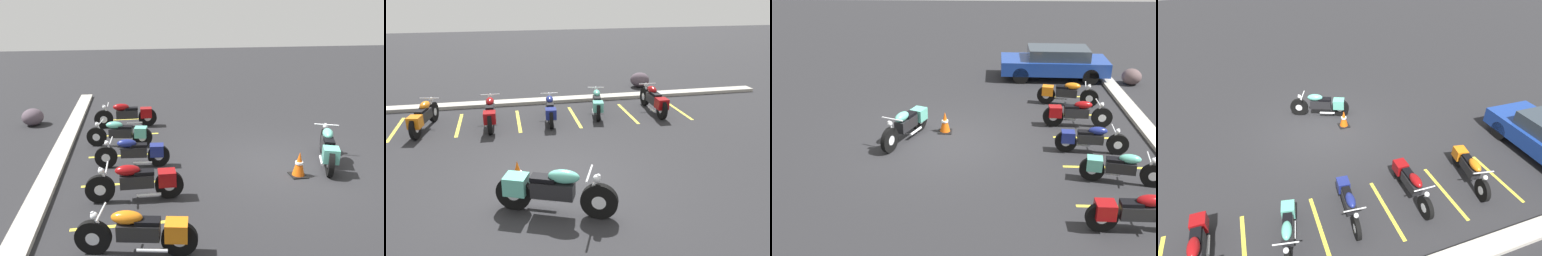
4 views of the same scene
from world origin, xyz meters
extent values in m
plane|color=#262628|center=(0.00, 0.00, 0.00)|extent=(60.00, 60.00, 0.00)
cylinder|color=black|center=(0.63, -1.42, 0.35)|extent=(0.69, 0.38, 0.70)
cylinder|color=silver|center=(0.63, -1.42, 0.35)|extent=(0.30, 0.22, 0.26)
cylinder|color=black|center=(-0.88, -0.80, 0.35)|extent=(0.69, 0.38, 0.70)
cylinder|color=silver|center=(-0.88, -0.80, 0.35)|extent=(0.30, 0.22, 0.26)
cube|color=black|center=(-0.18, -1.09, 0.51)|extent=(0.85, 0.58, 0.32)
ellipsoid|color=#59B29E|center=(0.02, -1.17, 0.79)|extent=(0.65, 0.48, 0.25)
cube|color=black|center=(-0.34, -1.03, 0.72)|extent=(0.53, 0.41, 0.08)
cube|color=#59B29E|center=(-0.84, -0.82, 0.54)|extent=(0.53, 0.51, 0.36)
cylinder|color=silver|center=(0.51, -1.38, 0.62)|extent=(0.28, 0.16, 0.56)
cylinder|color=silver|center=(0.45, -1.35, 0.90)|extent=(0.28, 0.62, 0.04)
sphere|color=silver|center=(0.58, -1.40, 0.81)|extent=(0.15, 0.15, 0.15)
cylinder|color=silver|center=(-0.37, -0.86, 0.19)|extent=(0.56, 0.29, 0.07)
cylinder|color=black|center=(-3.15, 4.75, 0.31)|extent=(0.23, 0.64, 0.63)
cylinder|color=silver|center=(-3.15, 4.75, 0.31)|extent=(0.16, 0.26, 0.24)
cylinder|color=black|center=(-3.43, 3.31, 0.31)|extent=(0.23, 0.64, 0.63)
cylinder|color=silver|center=(-3.43, 3.31, 0.31)|extent=(0.16, 0.26, 0.24)
cube|color=black|center=(-3.30, 3.99, 0.46)|extent=(0.40, 0.76, 0.28)
ellipsoid|color=orange|center=(-3.26, 4.17, 0.71)|extent=(0.34, 0.57, 0.23)
cube|color=black|center=(-3.33, 3.83, 0.64)|extent=(0.30, 0.45, 0.08)
cube|color=orange|center=(-3.42, 3.36, 0.48)|extent=(0.41, 0.44, 0.32)
cylinder|color=silver|center=(-3.17, 4.64, 0.56)|extent=(0.10, 0.25, 0.50)
cylinder|color=silver|center=(-3.18, 4.59, 0.81)|extent=(0.58, 0.15, 0.03)
sphere|color=silver|center=(-3.16, 4.71, 0.73)|extent=(0.13, 0.13, 0.13)
cylinder|color=silver|center=(-3.47, 3.78, 0.17)|extent=(0.16, 0.52, 0.07)
cylinder|color=black|center=(-1.36, 4.76, 0.32)|extent=(0.13, 0.63, 0.63)
cylinder|color=silver|center=(-1.36, 4.76, 0.32)|extent=(0.12, 0.24, 0.24)
cylinder|color=black|center=(-1.38, 3.27, 0.32)|extent=(0.13, 0.63, 0.63)
cylinder|color=silver|center=(-1.38, 3.27, 0.32)|extent=(0.12, 0.24, 0.24)
cube|color=black|center=(-1.37, 3.97, 0.46)|extent=(0.28, 0.73, 0.29)
ellipsoid|color=maroon|center=(-1.37, 4.16, 0.72)|extent=(0.26, 0.54, 0.23)
cube|color=black|center=(-1.37, 3.81, 0.65)|extent=(0.24, 0.43, 0.08)
cube|color=maroon|center=(-1.38, 3.32, 0.49)|extent=(0.35, 0.39, 0.33)
cylinder|color=silver|center=(-1.36, 4.65, 0.57)|extent=(0.06, 0.25, 0.51)
cylinder|color=silver|center=(-1.36, 4.59, 0.82)|extent=(0.60, 0.04, 0.03)
sphere|color=silver|center=(-1.36, 4.71, 0.74)|extent=(0.13, 0.13, 0.13)
cylinder|color=silver|center=(-1.51, 3.73, 0.17)|extent=(0.08, 0.53, 0.07)
cylinder|color=black|center=(0.51, 4.74, 0.29)|extent=(0.15, 0.59, 0.59)
cylinder|color=silver|center=(0.51, 4.74, 0.29)|extent=(0.13, 0.23, 0.22)
cylinder|color=black|center=(0.40, 3.37, 0.29)|extent=(0.15, 0.59, 0.59)
cylinder|color=silver|center=(0.40, 3.37, 0.29)|extent=(0.13, 0.23, 0.22)
cube|color=black|center=(0.45, 4.01, 0.43)|extent=(0.30, 0.69, 0.27)
ellipsoid|color=navy|center=(0.47, 4.19, 0.67)|extent=(0.27, 0.51, 0.21)
cube|color=black|center=(0.44, 3.86, 0.60)|extent=(0.24, 0.41, 0.07)
cube|color=navy|center=(0.40, 3.42, 0.45)|extent=(0.35, 0.38, 0.30)
cylinder|color=silver|center=(0.51, 4.64, 0.52)|extent=(0.07, 0.24, 0.47)
cylinder|color=silver|center=(0.50, 4.58, 0.75)|extent=(0.55, 0.08, 0.03)
sphere|color=silver|center=(0.51, 4.70, 0.68)|extent=(0.12, 0.12, 0.12)
cylinder|color=silver|center=(0.31, 3.80, 0.16)|extent=(0.10, 0.49, 0.06)
cylinder|color=black|center=(2.21, 5.11, 0.30)|extent=(0.22, 0.60, 0.59)
cylinder|color=silver|center=(2.21, 5.11, 0.30)|extent=(0.15, 0.24, 0.23)
cylinder|color=black|center=(1.95, 3.74, 0.30)|extent=(0.22, 0.60, 0.59)
cylinder|color=silver|center=(1.95, 3.74, 0.30)|extent=(0.15, 0.24, 0.23)
cube|color=black|center=(2.07, 4.38, 0.43)|extent=(0.37, 0.72, 0.27)
ellipsoid|color=#59B29E|center=(2.11, 4.56, 0.67)|extent=(0.32, 0.54, 0.22)
cube|color=black|center=(2.04, 4.23, 0.61)|extent=(0.29, 0.43, 0.07)
cube|color=#59B29E|center=(1.96, 3.79, 0.46)|extent=(0.39, 0.41, 0.31)
cylinder|color=silver|center=(2.19, 5.01, 0.53)|extent=(0.10, 0.24, 0.48)
cylinder|color=silver|center=(2.18, 4.96, 0.76)|extent=(0.55, 0.14, 0.03)
sphere|color=silver|center=(2.20, 5.07, 0.69)|extent=(0.13, 0.13, 0.13)
cylinder|color=silver|center=(1.91, 4.19, 0.16)|extent=(0.15, 0.50, 0.06)
cylinder|color=black|center=(4.00, 5.01, 0.32)|extent=(0.12, 0.65, 0.65)
cylinder|color=silver|center=(4.00, 5.01, 0.32)|extent=(0.12, 0.25, 0.25)
cylinder|color=black|center=(4.00, 3.49, 0.32)|extent=(0.12, 0.65, 0.65)
cylinder|color=silver|center=(4.00, 3.49, 0.32)|extent=(0.12, 0.25, 0.25)
cube|color=black|center=(4.00, 4.20, 0.47)|extent=(0.28, 0.74, 0.29)
ellipsoid|color=maroon|center=(4.00, 4.40, 0.73)|extent=(0.26, 0.55, 0.24)
cube|color=black|center=(4.00, 4.04, 0.67)|extent=(0.24, 0.43, 0.08)
cube|color=maroon|center=(4.00, 3.54, 0.50)|extent=(0.35, 0.39, 0.33)
cylinder|color=silver|center=(4.00, 4.89, 0.58)|extent=(0.06, 0.26, 0.52)
cylinder|color=silver|center=(4.00, 4.83, 0.83)|extent=(0.61, 0.04, 0.04)
sphere|color=silver|center=(4.00, 4.96, 0.75)|extent=(0.14, 0.14, 0.14)
cylinder|color=silver|center=(3.86, 3.96, 0.18)|extent=(0.07, 0.54, 0.07)
cube|color=#A8A399|center=(0.00, 6.10, 0.06)|extent=(18.00, 0.50, 0.12)
ellipsoid|color=#4F424C|center=(4.76, 7.54, 0.30)|extent=(0.92, 0.87, 0.60)
cube|color=black|center=(-0.78, -0.03, 0.01)|extent=(0.40, 0.40, 0.03)
cone|color=#EA590F|center=(-0.78, -0.03, 0.32)|extent=(0.32, 0.32, 0.64)
cylinder|color=white|center=(-0.78, -0.03, 0.35)|extent=(0.20, 0.20, 0.06)
cube|color=gold|center=(-4.19, 4.23, 0.00)|extent=(0.10, 2.10, 0.00)
cube|color=gold|center=(-2.36, 4.23, 0.00)|extent=(0.10, 2.10, 0.00)
cube|color=gold|center=(-0.53, 4.23, 0.00)|extent=(0.10, 2.10, 0.00)
cube|color=gold|center=(1.29, 4.23, 0.00)|extent=(0.10, 2.10, 0.00)
cube|color=gold|center=(3.12, 4.23, 0.00)|extent=(0.10, 2.10, 0.00)
cube|color=gold|center=(4.94, 4.23, 0.00)|extent=(0.10, 2.10, 0.00)
camera|label=1|loc=(-8.81, 3.97, 4.03)|focal=35.00mm
camera|label=2|loc=(-0.95, -7.13, 4.04)|focal=35.00mm
camera|label=3|loc=(11.60, 1.08, 5.50)|focal=42.00mm
camera|label=4|loc=(2.22, 9.06, 6.21)|focal=28.00mm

